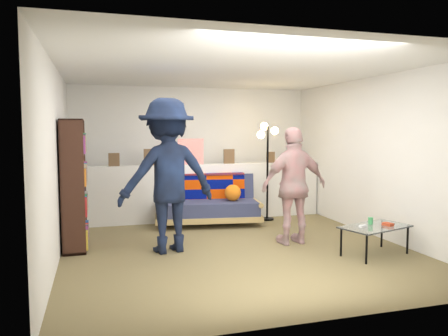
{
  "coord_description": "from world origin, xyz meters",
  "views": [
    {
      "loc": [
        -1.78,
        -5.66,
        1.61
      ],
      "look_at": [
        0.0,
        0.4,
        1.05
      ],
      "focal_mm": 35.0,
      "sensor_mm": 36.0,
      "label": 1
    }
  ],
  "objects_px": {
    "person_left": "(167,176)",
    "person_right": "(294,186)",
    "bookshelf": "(74,188)",
    "futon_sofa": "(209,204)",
    "floor_lamp": "(267,151)",
    "coffee_table": "(375,228)"
  },
  "relations": [
    {
      "from": "floor_lamp",
      "to": "person_right",
      "type": "height_order",
      "value": "floor_lamp"
    },
    {
      "from": "coffee_table",
      "to": "floor_lamp",
      "type": "relative_size",
      "value": 0.58
    },
    {
      "from": "person_left",
      "to": "person_right",
      "type": "relative_size",
      "value": 1.22
    },
    {
      "from": "futon_sofa",
      "to": "floor_lamp",
      "type": "relative_size",
      "value": 1.07
    },
    {
      "from": "coffee_table",
      "to": "person_left",
      "type": "relative_size",
      "value": 0.5
    },
    {
      "from": "bookshelf",
      "to": "coffee_table",
      "type": "distance_m",
      "value": 4.01
    },
    {
      "from": "bookshelf",
      "to": "coffee_table",
      "type": "bearing_deg",
      "value": -21.6
    },
    {
      "from": "bookshelf",
      "to": "person_right",
      "type": "xyz_separation_m",
      "value": [
        2.95,
        -0.66,
        0.01
      ]
    },
    {
      "from": "person_left",
      "to": "person_right",
      "type": "bearing_deg",
      "value": 165.68
    },
    {
      "from": "futon_sofa",
      "to": "person_left",
      "type": "height_order",
      "value": "person_left"
    },
    {
      "from": "person_left",
      "to": "person_right",
      "type": "distance_m",
      "value": 1.78
    },
    {
      "from": "futon_sofa",
      "to": "floor_lamp",
      "type": "bearing_deg",
      "value": 3.75
    },
    {
      "from": "person_right",
      "to": "bookshelf",
      "type": "bearing_deg",
      "value": -15.85
    },
    {
      "from": "floor_lamp",
      "to": "person_left",
      "type": "height_order",
      "value": "person_left"
    },
    {
      "from": "coffee_table",
      "to": "person_left",
      "type": "bearing_deg",
      "value": 159.63
    },
    {
      "from": "person_left",
      "to": "futon_sofa",
      "type": "bearing_deg",
      "value": -132.74
    },
    {
      "from": "bookshelf",
      "to": "floor_lamp",
      "type": "bearing_deg",
      "value": 17.29
    },
    {
      "from": "futon_sofa",
      "to": "person_right",
      "type": "height_order",
      "value": "person_right"
    },
    {
      "from": "futon_sofa",
      "to": "floor_lamp",
      "type": "height_order",
      "value": "floor_lamp"
    },
    {
      "from": "bookshelf",
      "to": "coffee_table",
      "type": "height_order",
      "value": "bookshelf"
    },
    {
      "from": "person_right",
      "to": "coffee_table",
      "type": "bearing_deg",
      "value": 129.68
    },
    {
      "from": "floor_lamp",
      "to": "person_right",
      "type": "xyz_separation_m",
      "value": [
        -0.25,
        -1.65,
        -0.41
      ]
    }
  ]
}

